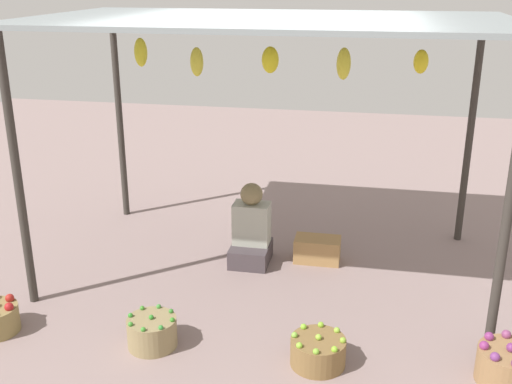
# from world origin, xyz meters

# --- Properties ---
(ground_plane) EXTENTS (14.00, 14.00, 0.00)m
(ground_plane) POSITION_xyz_m (0.00, 0.00, 0.00)
(ground_plane) COLOR gray
(market_stall_structure) EXTENTS (3.96, 2.31, 2.27)m
(market_stall_structure) POSITION_xyz_m (-0.00, 0.01, 2.12)
(market_stall_structure) COLOR #38332D
(market_stall_structure) RESTS_ON ground
(vendor_person) EXTENTS (0.36, 0.44, 0.78)m
(vendor_person) POSITION_xyz_m (-0.18, 0.09, 0.30)
(vendor_person) COLOR #453C40
(vendor_person) RESTS_ON ground
(basket_green_chilies) EXTENTS (0.37, 0.37, 0.26)m
(basket_green_chilies) POSITION_xyz_m (-0.61, -1.44, 0.11)
(basket_green_chilies) COLOR #917E54
(basket_green_chilies) RESTS_ON ground
(basket_limes) EXTENTS (0.39, 0.39, 0.24)m
(basket_limes) POSITION_xyz_m (0.61, -1.43, 0.10)
(basket_limes) COLOR olive
(basket_limes) RESTS_ON ground
(basket_purple_onions) EXTENTS (0.42, 0.42, 0.30)m
(basket_purple_onions) POSITION_xyz_m (1.89, -1.39, 0.13)
(basket_purple_onions) COLOR #977148
(basket_purple_onions) RESTS_ON ground
(wooden_crate_near_vendor) EXTENTS (0.43, 0.26, 0.23)m
(wooden_crate_near_vendor) POSITION_xyz_m (0.44, 0.21, 0.12)
(wooden_crate_near_vendor) COLOR #A97F4B
(wooden_crate_near_vendor) RESTS_ON ground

